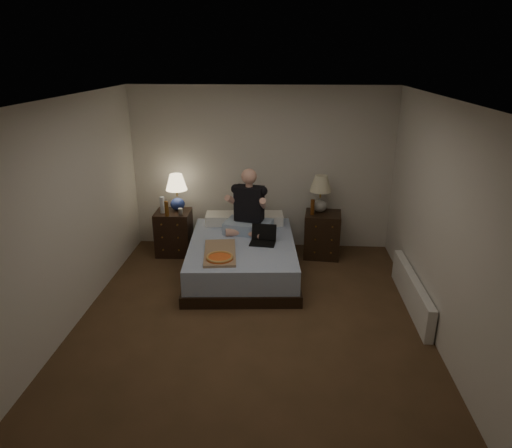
# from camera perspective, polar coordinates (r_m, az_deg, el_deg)

# --- Properties ---
(floor) EXTENTS (4.00, 4.50, 0.00)m
(floor) POSITION_cam_1_polar(r_m,az_deg,el_deg) (5.46, -0.60, -11.72)
(floor) COLOR brown
(floor) RESTS_ON ground
(ceiling) EXTENTS (4.00, 4.50, 0.00)m
(ceiling) POSITION_cam_1_polar(r_m,az_deg,el_deg) (4.64, -0.72, 15.39)
(ceiling) COLOR white
(ceiling) RESTS_ON ground
(wall_back) EXTENTS (4.00, 0.00, 2.50)m
(wall_back) POSITION_cam_1_polar(r_m,az_deg,el_deg) (7.07, 0.69, 6.87)
(wall_back) COLOR silver
(wall_back) RESTS_ON ground
(wall_front) EXTENTS (4.00, 0.00, 2.50)m
(wall_front) POSITION_cam_1_polar(r_m,az_deg,el_deg) (2.91, -4.02, -14.43)
(wall_front) COLOR silver
(wall_front) RESTS_ON ground
(wall_left) EXTENTS (0.00, 4.50, 2.50)m
(wall_left) POSITION_cam_1_polar(r_m,az_deg,el_deg) (5.43, -22.20, 1.10)
(wall_left) COLOR silver
(wall_left) RESTS_ON ground
(wall_right) EXTENTS (0.00, 4.50, 2.50)m
(wall_right) POSITION_cam_1_polar(r_m,az_deg,el_deg) (5.17, 22.02, 0.19)
(wall_right) COLOR silver
(wall_right) RESTS_ON ground
(bed) EXTENTS (1.57, 2.02, 0.48)m
(bed) POSITION_cam_1_polar(r_m,az_deg,el_deg) (6.40, -1.73, -4.20)
(bed) COLOR #5C7DB8
(bed) RESTS_ON floor
(nightstand_left) EXTENTS (0.53, 0.48, 0.68)m
(nightstand_left) POSITION_cam_1_polar(r_m,az_deg,el_deg) (7.12, -10.21, -1.06)
(nightstand_left) COLOR black
(nightstand_left) RESTS_ON floor
(nightstand_right) EXTENTS (0.57, 0.52, 0.68)m
(nightstand_right) POSITION_cam_1_polar(r_m,az_deg,el_deg) (6.99, 8.26, -1.32)
(nightstand_right) COLOR black
(nightstand_right) RESTS_ON floor
(lamp_left) EXTENTS (0.35, 0.35, 0.56)m
(lamp_left) POSITION_cam_1_polar(r_m,az_deg,el_deg) (6.99, -9.86, 3.93)
(lamp_left) COLOR navy
(lamp_left) RESTS_ON nightstand_left
(lamp_right) EXTENTS (0.36, 0.36, 0.56)m
(lamp_right) POSITION_cam_1_polar(r_m,az_deg,el_deg) (6.86, 8.05, 3.76)
(lamp_right) COLOR gray
(lamp_right) RESTS_ON nightstand_right
(water_bottle) EXTENTS (0.07, 0.07, 0.25)m
(water_bottle) POSITION_cam_1_polar(r_m,az_deg,el_deg) (6.95, -11.62, 2.35)
(water_bottle) COLOR white
(water_bottle) RESTS_ON nightstand_left
(soda_can) EXTENTS (0.07, 0.07, 0.10)m
(soda_can) POSITION_cam_1_polar(r_m,az_deg,el_deg) (6.84, -9.42, 1.54)
(soda_can) COLOR #A0A19C
(soda_can) RESTS_ON nightstand_left
(beer_bottle_left) EXTENTS (0.06, 0.06, 0.23)m
(beer_bottle_left) POSITION_cam_1_polar(r_m,az_deg,el_deg) (6.80, -11.11, 1.91)
(beer_bottle_left) COLOR #60370D
(beer_bottle_left) RESTS_ON nightstand_left
(beer_bottle_right) EXTENTS (0.06, 0.06, 0.23)m
(beer_bottle_right) POSITION_cam_1_polar(r_m,az_deg,el_deg) (6.77, 7.07, 2.11)
(beer_bottle_right) COLOR #572B0C
(beer_bottle_right) RESTS_ON nightstand_right
(person) EXTENTS (0.76, 0.65, 0.93)m
(person) POSITION_cam_1_polar(r_m,az_deg,el_deg) (6.50, -0.99, 2.85)
(person) COLOR black
(person) RESTS_ON bed
(laptop) EXTENTS (0.37, 0.32, 0.24)m
(laptop) POSITION_cam_1_polar(r_m,az_deg,el_deg) (6.19, 0.84, -1.47)
(laptop) COLOR black
(laptop) RESTS_ON bed
(pizza_box) EXTENTS (0.49, 0.80, 0.08)m
(pizza_box) POSITION_cam_1_polar(r_m,az_deg,el_deg) (5.73, -4.56, -4.27)
(pizza_box) COLOR tan
(pizza_box) RESTS_ON bed
(radiator) EXTENTS (0.10, 1.60, 0.40)m
(radiator) POSITION_cam_1_polar(r_m,az_deg,el_deg) (5.92, 18.87, -8.00)
(radiator) COLOR silver
(radiator) RESTS_ON floor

